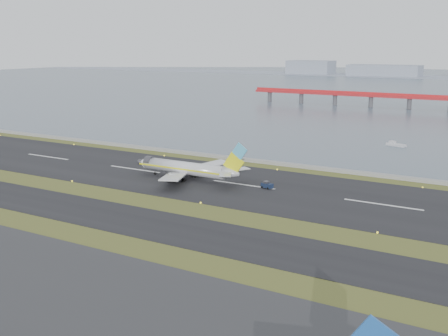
% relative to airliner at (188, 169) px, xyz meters
% --- Properties ---
extents(ground, '(1000.00, 1000.00, 0.00)m').
position_rel_airliner_xyz_m(ground, '(17.05, -27.02, -3.46)').
color(ground, '#3E4C1B').
rests_on(ground, ground).
extents(taxiway_strip, '(1000.00, 18.00, 0.10)m').
position_rel_airliner_xyz_m(taxiway_strip, '(17.05, -39.02, -3.41)').
color(taxiway_strip, black).
rests_on(taxiway_strip, ground).
extents(runway_strip, '(1000.00, 45.00, 0.10)m').
position_rel_airliner_xyz_m(runway_strip, '(17.05, 2.98, -3.41)').
color(runway_strip, black).
rests_on(runway_strip, ground).
extents(seawall, '(1000.00, 2.50, 1.00)m').
position_rel_airliner_xyz_m(seawall, '(17.05, 32.98, -2.96)').
color(seawall, gray).
rests_on(seawall, ground).
extents(airliner, '(38.52, 32.89, 12.80)m').
position_rel_airliner_xyz_m(airliner, '(0.00, 0.00, 0.00)').
color(airliner, silver).
rests_on(airliner, ground).
extents(pushback_tug, '(3.64, 2.71, 2.08)m').
position_rel_airliner_xyz_m(pushback_tug, '(24.66, 2.76, -2.45)').
color(pushback_tug, '#15213C').
rests_on(pushback_tug, ground).
extents(workboat_near, '(8.34, 4.87, 1.93)m').
position_rel_airliner_xyz_m(workboat_near, '(38.46, 89.24, -2.85)').
color(workboat_near, silver).
rests_on(workboat_near, ground).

